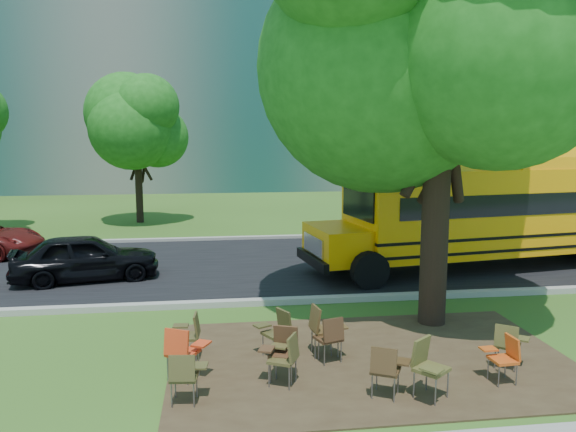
{
  "coord_description": "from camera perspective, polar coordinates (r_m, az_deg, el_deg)",
  "views": [
    {
      "loc": [
        -1.7,
        -9.64,
        3.98
      ],
      "look_at": [
        0.12,
        3.98,
        1.94
      ],
      "focal_mm": 35.0,
      "sensor_mm": 36.0,
      "label": 1
    }
  ],
  "objects": [
    {
      "name": "ground",
      "position": [
        10.57,
        2.28,
        -13.7
      ],
      "size": [
        160.0,
        160.0,
        0.0
      ],
      "primitive_type": "plane",
      "color": "#2D4B17",
      "rests_on": "ground"
    },
    {
      "name": "dirt_patch",
      "position": [
        10.32,
        8.42,
        -14.25
      ],
      "size": [
        7.0,
        4.5,
        0.03
      ],
      "primitive_type": "cube",
      "color": "#382819",
      "rests_on": "ground"
    },
    {
      "name": "asphalt_road",
      "position": [
        17.19,
        -1.74,
        -4.89
      ],
      "size": [
        80.0,
        8.0,
        0.04
      ],
      "primitive_type": "cube",
      "color": "black",
      "rests_on": "ground"
    },
    {
      "name": "kerb_near",
      "position": [
        13.34,
        0.04,
        -8.61
      ],
      "size": [
        80.0,
        0.25,
        0.14
      ],
      "primitive_type": "cube",
      "color": "gray",
      "rests_on": "ground"
    },
    {
      "name": "kerb_far",
      "position": [
        21.17,
        -2.88,
        -2.23
      ],
      "size": [
        80.0,
        0.25,
        0.14
      ],
      "primitive_type": "cube",
      "color": "gray",
      "rests_on": "ground"
    },
    {
      "name": "building_main",
      "position": [
        46.61,
        -15.99,
        16.77
      ],
      "size": [
        38.0,
        16.0,
        22.0
      ],
      "primitive_type": "cube",
      "color": "slate",
      "rests_on": "ground"
    },
    {
      "name": "building_right",
      "position": [
        54.8,
        21.42,
        16.8
      ],
      "size": [
        30.0,
        16.0,
        25.0
      ],
      "primitive_type": "cube",
      "color": "gray",
      "rests_on": "ground"
    },
    {
      "name": "bg_tree_2",
      "position": [
        25.85,
        -15.12,
        8.65
      ],
      "size": [
        4.8,
        4.8,
        6.62
      ],
      "color": "black",
      "rests_on": "ground"
    },
    {
      "name": "bg_tree_3",
      "position": [
        25.58,
        14.94,
        10.5
      ],
      "size": [
        5.6,
        5.6,
        7.84
      ],
      "color": "black",
      "rests_on": "ground"
    },
    {
      "name": "main_tree",
      "position": [
        11.92,
        15.42,
        17.49
      ],
      "size": [
        7.2,
        7.2,
        9.53
      ],
      "color": "black",
      "rests_on": "ground"
    },
    {
      "name": "school_bus",
      "position": [
        18.28,
        22.75,
        0.69
      ],
      "size": [
        12.44,
        4.42,
        2.98
      ],
      "rotation": [
        0.0,
        0.0,
        0.15
      ],
      "color": "orange",
      "rests_on": "ground"
    },
    {
      "name": "chair_0",
      "position": [
        8.64,
        -10.42,
        -15.41
      ],
      "size": [
        0.57,
        0.48,
        0.82
      ],
      "rotation": [
        0.0,
        0.0,
        -0.1
      ],
      "color": "#46401E",
      "rests_on": "ground"
    },
    {
      "name": "chair_1",
      "position": [
        9.36,
        -10.66,
        -13.08
      ],
      "size": [
        0.77,
        0.6,
        0.92
      ],
      "rotation": [
        0.0,
        0.0,
        -0.48
      ],
      "color": "red",
      "rests_on": "ground"
    },
    {
      "name": "chair_2",
      "position": [
        9.1,
        -0.19,
        -13.86
      ],
      "size": [
        0.55,
        0.7,
        0.85
      ],
      "rotation": [
        0.0,
        0.0,
        1.11
      ],
      "color": "#49421F",
      "rests_on": "ground"
    },
    {
      "name": "chair_3",
      "position": [
        9.32,
        -0.56,
        -13.23
      ],
      "size": [
        0.69,
        0.55,
        0.87
      ],
      "rotation": [
        0.0,
        0.0,
        2.78
      ],
      "color": "#4B2D1A",
      "rests_on": "ground"
    },
    {
      "name": "chair_4",
      "position": [
        8.8,
        10.0,
        -14.81
      ],
      "size": [
        0.71,
        0.56,
        0.85
      ],
      "rotation": [
        0.0,
        0.0,
        -0.5
      ],
      "color": "#422D17",
      "rests_on": "ground"
    },
    {
      "name": "chair_5",
      "position": [
        8.92,
        13.98,
        -14.28
      ],
      "size": [
        0.62,
        0.79,
        0.93
      ],
      "rotation": [
        0.0,
        0.0,
        3.81
      ],
      "color": "brown",
      "rests_on": "ground"
    },
    {
      "name": "chair_6",
      "position": [
        9.83,
        21.17,
        -12.96
      ],
      "size": [
        0.49,
        0.52,
        0.79
      ],
      "rotation": [
        0.0,
        0.0,
        1.64
      ],
      "color": "#C64B15",
      "rests_on": "ground"
    },
    {
      "name": "chair_7",
      "position": [
        10.36,
        21.5,
        -11.79
      ],
      "size": [
        0.69,
        0.55,
        0.81
      ],
      "rotation": [
        0.0,
        0.0,
        -0.65
      ],
      "color": "#4F4C22",
      "rests_on": "ground"
    },
    {
      "name": "chair_8",
      "position": [
        10.22,
        -9.93,
        -11.47
      ],
      "size": [
        0.5,
        0.58,
        0.85
      ],
      "rotation": [
        0.0,
        0.0,
        1.5
      ],
      "color": "#443D1D",
      "rests_on": "ground"
    },
    {
      "name": "chair_9",
      "position": [
        10.2,
        -1.08,
        -11.33
      ],
      "size": [
        0.7,
        0.58,
        0.86
      ],
      "rotation": [
        0.0,
        0.0,
        2.06
      ],
      "color": "#413B1C",
      "rests_on": "ground"
    },
    {
      "name": "chair_10",
      "position": [
        10.2,
        3.54,
        -11.07
      ],
      "size": [
        0.63,
        0.63,
        0.93
      ],
      "rotation": [
        0.0,
        0.0,
        -1.42
      ],
      "color": "#50391C",
      "rests_on": "ground"
    },
    {
      "name": "chair_11",
      "position": [
        9.95,
        4.39,
        -11.9
      ],
      "size": [
        0.58,
        0.64,
        0.85
      ],
      "rotation": [
        0.0,
        0.0,
        0.32
      ],
      "color": "#422917",
      "rests_on": "ground"
    },
    {
      "name": "black_car",
      "position": [
        16.15,
        -19.86,
        -3.97
      ],
      "size": [
        4.06,
        2.29,
        1.3
      ],
      "primitive_type": "imported",
      "rotation": [
        0.0,
        0.0,
        1.78
      ],
      "color": "black",
      "rests_on": "ground"
    }
  ]
}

